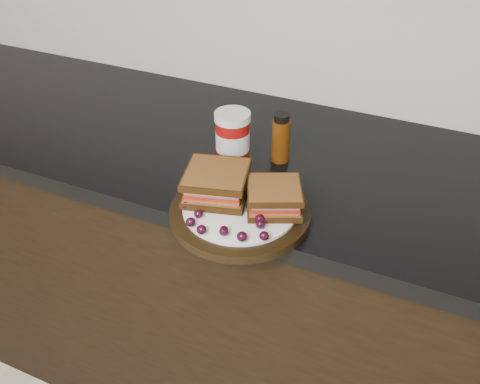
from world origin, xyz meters
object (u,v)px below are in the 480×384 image
object	(u,v)px
plate	(240,213)
condiment_jar	(233,137)
sandwich_left	(216,183)
oil_bottle	(281,138)

from	to	relation	value
plate	condiment_jar	distance (m)	0.22
sandwich_left	oil_bottle	size ratio (longest dim) A/B	1.07
plate	sandwich_left	bearing A→B (deg)	163.27
sandwich_left	condiment_jar	bearing A→B (deg)	89.66
plate	condiment_jar	bearing A→B (deg)	118.75
sandwich_left	condiment_jar	xyz separation A→B (m)	(-0.05, 0.17, 0.01)
plate	sandwich_left	world-z (taller)	sandwich_left
condiment_jar	sandwich_left	bearing A→B (deg)	-75.37
plate	oil_bottle	distance (m)	0.24
sandwich_left	oil_bottle	xyz separation A→B (m)	(0.05, 0.22, 0.01)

